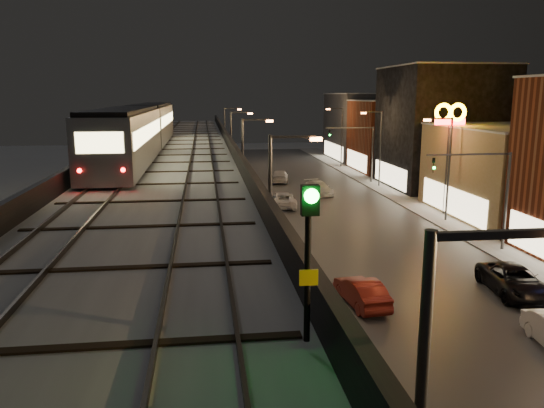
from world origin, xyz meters
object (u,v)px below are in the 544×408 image
car_near_white (361,293)px  car_mid_silver (282,200)px  subway_train (142,128)px  car_taxi (280,262)px  car_onc_white (319,189)px  rail_signal (309,233)px  car_mid_dark (280,177)px  car_onc_dark (514,282)px

car_near_white → car_mid_silver: 24.99m
subway_train → car_taxi: 16.42m
car_taxi → car_onc_white: size_ratio=0.90×
subway_train → rail_signal: (6.40, -33.81, 0.26)m
subway_train → car_near_white: bearing=-53.1°
subway_train → rail_signal: size_ratio=12.44×
subway_train → car_mid_dark: 28.13m
car_taxi → car_mid_dark: (4.94, 34.47, -0.01)m
subway_train → car_near_white: size_ratio=7.84×
car_taxi → car_mid_silver: car_taxi is taller
car_onc_white → car_near_white: bearing=-108.1°
subway_train → car_mid_dark: bearing=58.7°
car_mid_silver → car_onc_white: 7.97m
subway_train → car_onc_dark: (21.44, -16.46, -7.56)m
subway_train → car_mid_dark: (14.09, 23.14, -7.58)m
rail_signal → car_taxi: size_ratio=0.62×
car_mid_dark → car_onc_white: bearing=119.0°
car_mid_silver → car_onc_dark: 26.29m
car_near_white → car_taxi: bearing=-64.2°
car_mid_silver → subway_train: bearing=37.0°
car_onc_white → car_taxi: bearing=-117.3°
rail_signal → car_mid_silver: size_ratio=0.51×
car_near_white → car_onc_dark: size_ratio=0.80×
car_taxi → car_onc_dark: (12.29, -5.13, 0.01)m
car_onc_dark → subway_train: bearing=148.8°
car_taxi → car_near_white: bearing=119.4°
subway_train → car_mid_dark: subway_train is taller
car_near_white → car_mid_silver: size_ratio=0.81×
car_mid_silver → car_mid_dark: car_mid_dark is taller
car_onc_dark → car_near_white: bearing=-171.2°
car_mid_silver → rail_signal: bearing=85.4°
subway_train → car_mid_dark: size_ratio=6.66×
subway_train → car_taxi: bearing=-51.1°
car_taxi → car_onc_white: car_taxi is taller
rail_signal → car_onc_white: size_ratio=0.56×
rail_signal → car_near_white: rail_signal is taller
subway_train → car_mid_silver: bearing=33.8°
subway_train → car_near_white: (12.66, -16.85, -7.60)m
car_near_white → car_onc_white: size_ratio=0.89×
rail_signal → car_mid_dark: rail_signal is taller
car_near_white → car_onc_dark: (8.78, 0.39, 0.04)m
rail_signal → car_near_white: 19.71m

